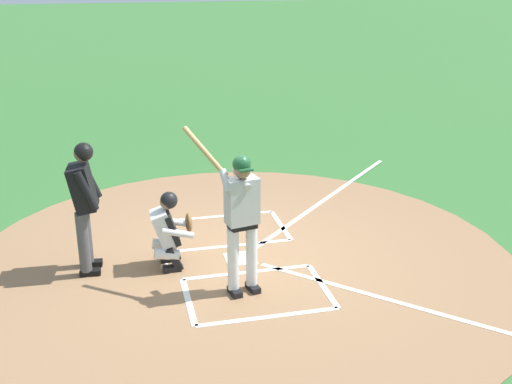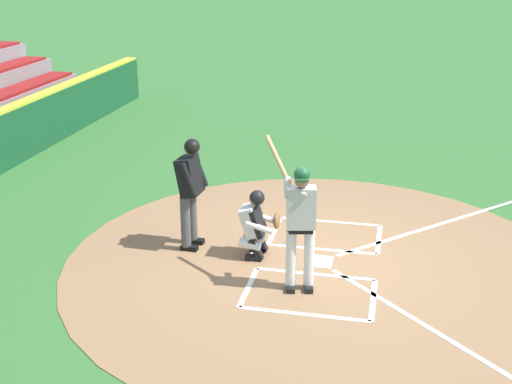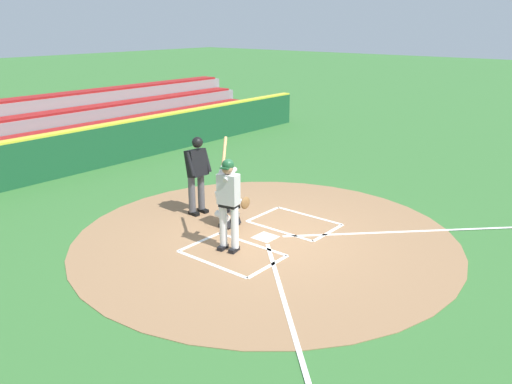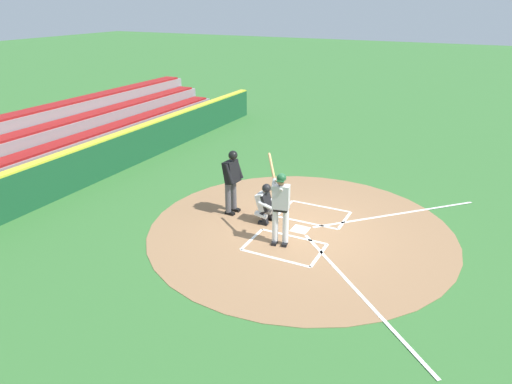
# 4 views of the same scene
# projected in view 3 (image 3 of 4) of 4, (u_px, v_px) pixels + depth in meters

# --- Properties ---
(ground_plane) EXTENTS (120.00, 120.00, 0.00)m
(ground_plane) POSITION_uv_depth(u_px,v_px,m) (265.00, 238.00, 10.98)
(ground_plane) COLOR #387033
(dirt_circle) EXTENTS (8.00, 8.00, 0.01)m
(dirt_circle) POSITION_uv_depth(u_px,v_px,m) (265.00, 238.00, 10.98)
(dirt_circle) COLOR #99704C
(dirt_circle) RESTS_ON ground
(home_plate_and_chalk) EXTENTS (7.93, 4.91, 0.01)m
(home_plate_and_chalk) POSITION_uv_depth(u_px,v_px,m) (300.00, 248.00, 10.45)
(home_plate_and_chalk) COLOR white
(home_plate_and_chalk) RESTS_ON dirt_circle
(batter) EXTENTS (0.85, 0.87, 2.13)m
(batter) POSITION_uv_depth(u_px,v_px,m) (228.00, 198.00, 10.06)
(batter) COLOR white
(batter) RESTS_ON ground
(catcher) EXTENTS (0.59, 0.60, 1.13)m
(catcher) POSITION_uv_depth(u_px,v_px,m) (230.00, 201.00, 11.41)
(catcher) COLOR black
(catcher) RESTS_ON ground
(plate_umpire) EXTENTS (0.60, 0.45, 1.86)m
(plate_umpire) POSITION_uv_depth(u_px,v_px,m) (197.00, 170.00, 12.01)
(plate_umpire) COLOR #4C4C51
(plate_umpire) RESTS_ON ground
(baseball) EXTENTS (0.07, 0.07, 0.07)m
(baseball) POSITION_uv_depth(u_px,v_px,m) (227.00, 225.00, 11.59)
(baseball) COLOR white
(baseball) RESTS_ON ground
(backstop_wall) EXTENTS (22.00, 0.36, 1.31)m
(backstop_wall) POSITION_uv_depth(u_px,v_px,m) (65.00, 153.00, 15.29)
(backstop_wall) COLOR #19512D
(backstop_wall) RESTS_ON ground
(bleacher_stand) EXTENTS (20.00, 3.40, 1.88)m
(bleacher_stand) POSITION_uv_depth(u_px,v_px,m) (19.00, 139.00, 16.89)
(bleacher_stand) COLOR gray
(bleacher_stand) RESTS_ON ground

